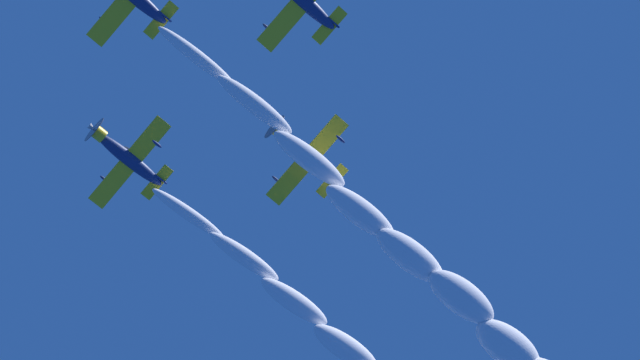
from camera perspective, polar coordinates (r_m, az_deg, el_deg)
name	(u,v)px	position (r m, az deg, el deg)	size (l,w,h in m)	color
airplane_right_wingman	(126,157)	(105.02, -9.76, 1.16)	(9.21, 9.02, 4.63)	navy
airplane_slot_tail	(304,155)	(104.59, -0.81, 1.28)	(9.43, 9.05, 4.58)	navy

